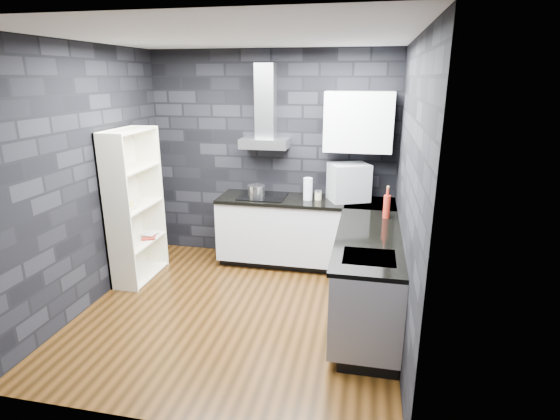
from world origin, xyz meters
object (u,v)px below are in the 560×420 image
(storage_jar, at_px, (318,196))
(glass_vase, at_px, (308,189))
(appliance_garage, at_px, (349,182))
(red_bottle, at_px, (387,207))
(fruit_bowl, at_px, (128,207))
(pot, at_px, (256,191))
(bookshelf, at_px, (135,206))
(utensil_crock, at_px, (333,193))

(storage_jar, bearing_deg, glass_vase, -168.99)
(appliance_garage, height_order, red_bottle, appliance_garage)
(red_bottle, bearing_deg, fruit_bowl, -173.98)
(pot, xyz_separation_m, fruit_bowl, (-1.29, -0.85, -0.04))
(pot, xyz_separation_m, red_bottle, (1.59, -0.54, 0.05))
(bookshelf, bearing_deg, pot, 35.99)
(appliance_garage, bearing_deg, glass_vase, 165.51)
(glass_vase, height_order, utensil_crock, glass_vase)
(pot, distance_m, fruit_bowl, 1.55)
(pot, xyz_separation_m, glass_vase, (0.66, 0.00, 0.06))
(appliance_garage, bearing_deg, pot, 160.14)
(red_bottle, distance_m, fruit_bowl, 2.90)
(pot, relative_size, appliance_garage, 0.46)
(pot, bearing_deg, red_bottle, -18.86)
(storage_jar, height_order, red_bottle, red_bottle)
(bookshelf, bearing_deg, storage_jar, 26.89)
(red_bottle, relative_size, fruit_bowl, 1.20)
(pot, distance_m, bookshelf, 1.48)
(fruit_bowl, bearing_deg, bookshelf, 90.00)
(utensil_crock, xyz_separation_m, red_bottle, (0.63, -0.68, 0.06))
(red_bottle, xyz_separation_m, fruit_bowl, (-2.88, -0.30, -0.09))
(appliance_garage, xyz_separation_m, red_bottle, (0.44, -0.63, -0.10))
(fruit_bowl, bearing_deg, appliance_garage, 20.98)
(pot, distance_m, storage_jar, 0.78)
(storage_jar, xyz_separation_m, appliance_garage, (0.36, 0.06, 0.17))
(pot, distance_m, utensil_crock, 0.97)
(pot, relative_size, glass_vase, 0.77)
(storage_jar, relative_size, appliance_garage, 0.22)
(glass_vase, distance_m, utensil_crock, 0.34)
(pot, distance_m, red_bottle, 1.68)
(appliance_garage, height_order, bookshelf, bookshelf)
(appliance_garage, bearing_deg, bookshelf, 173.70)
(storage_jar, xyz_separation_m, utensil_crock, (0.18, 0.11, 0.02))
(storage_jar, relative_size, red_bottle, 0.41)
(pot, height_order, glass_vase, glass_vase)
(pot, bearing_deg, storage_jar, 2.10)
(glass_vase, height_order, appliance_garage, appliance_garage)
(pot, relative_size, fruit_bowl, 1.02)
(utensil_crock, distance_m, fruit_bowl, 2.46)
(appliance_garage, relative_size, red_bottle, 1.83)
(pot, xyz_separation_m, bookshelf, (-1.29, -0.70, -0.07))
(storage_jar, bearing_deg, utensil_crock, 31.15)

